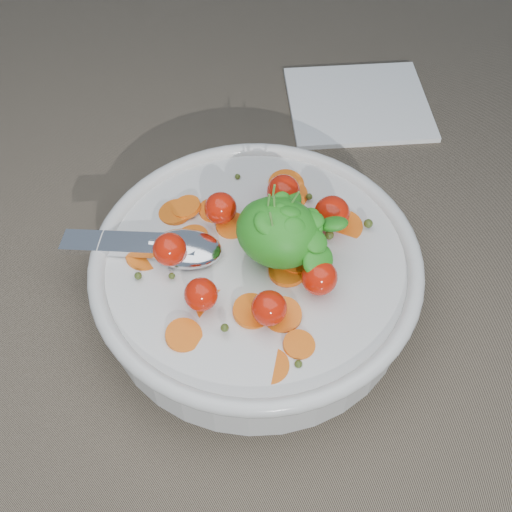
% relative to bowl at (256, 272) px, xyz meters
% --- Properties ---
extents(ground, '(6.00, 6.00, 0.00)m').
position_rel_bowl_xyz_m(ground, '(-0.00, 0.03, -0.03)').
color(ground, '#786A56').
rests_on(ground, ground).
extents(bowl, '(0.29, 0.27, 0.11)m').
position_rel_bowl_xyz_m(bowl, '(0.00, 0.00, 0.00)').
color(bowl, silver).
rests_on(bowl, ground).
extents(napkin, '(0.19, 0.19, 0.01)m').
position_rel_bowl_xyz_m(napkin, '(-0.00, 0.27, -0.03)').
color(napkin, white).
rests_on(napkin, ground).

